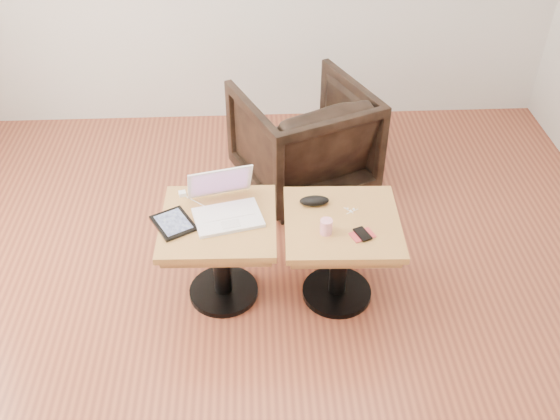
{
  "coord_description": "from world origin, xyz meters",
  "views": [
    {
      "loc": [
        -0.03,
        -2.22,
        2.55
      ],
      "look_at": [
        0.09,
        0.25,
        0.58
      ],
      "focal_mm": 40.0,
      "sensor_mm": 36.0,
      "label": 1
    }
  ],
  "objects_px": {
    "striped_cup": "(326,227)",
    "armchair": "(303,139)",
    "side_table_right": "(341,240)",
    "side_table_left": "(220,239)",
    "laptop": "(225,206)"
  },
  "relations": [
    {
      "from": "striped_cup",
      "to": "armchair",
      "type": "height_order",
      "value": "armchair"
    },
    {
      "from": "side_table_left",
      "to": "laptop",
      "type": "bearing_deg",
      "value": 56.58
    },
    {
      "from": "striped_cup",
      "to": "armchair",
      "type": "bearing_deg",
      "value": 90.96
    },
    {
      "from": "laptop",
      "to": "side_table_left",
      "type": "bearing_deg",
      "value": -138.66
    },
    {
      "from": "laptop",
      "to": "armchair",
      "type": "bearing_deg",
      "value": 49.94
    },
    {
      "from": "striped_cup",
      "to": "side_table_right",
      "type": "bearing_deg",
      "value": 44.5
    },
    {
      "from": "side_table_left",
      "to": "striped_cup",
      "type": "bearing_deg",
      "value": -12.04
    },
    {
      "from": "side_table_left",
      "to": "armchair",
      "type": "height_order",
      "value": "armchair"
    },
    {
      "from": "side_table_left",
      "to": "armchair",
      "type": "relative_size",
      "value": 0.75
    },
    {
      "from": "side_table_left",
      "to": "laptop",
      "type": "height_order",
      "value": "laptop"
    },
    {
      "from": "side_table_left",
      "to": "laptop",
      "type": "distance_m",
      "value": 0.19
    },
    {
      "from": "side_table_left",
      "to": "side_table_right",
      "type": "relative_size",
      "value": 0.99
    },
    {
      "from": "side_table_right",
      "to": "striped_cup",
      "type": "xyz_separation_m",
      "value": [
        -0.09,
        -0.09,
        0.17
      ]
    },
    {
      "from": "side_table_right",
      "to": "side_table_left",
      "type": "bearing_deg",
      "value": 178.56
    },
    {
      "from": "armchair",
      "to": "striped_cup",
      "type": "bearing_deg",
      "value": 67.67
    }
  ]
}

